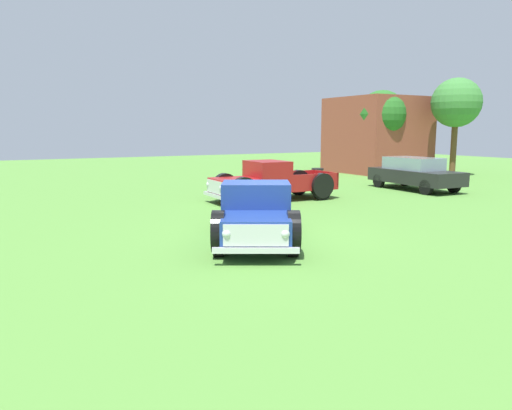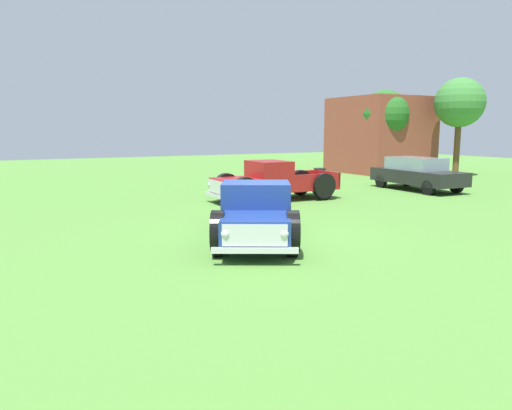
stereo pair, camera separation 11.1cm
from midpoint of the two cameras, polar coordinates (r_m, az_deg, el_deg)
The scene contains 8 objects.
ground_plane at distance 12.59m, azimuth 0.86°, elevation -3.94°, with size 80.00×80.00×0.00m, color #548C38.
pickup_truck_foreground at distance 11.93m, azimuth -0.27°, elevation -1.10°, with size 5.18×3.93×1.52m.
pickup_truck_behind_left at distance 19.07m, azimuth 1.00°, elevation 2.76°, with size 2.17×5.27×1.59m.
sedan_distant_a at distance 23.82m, azimuth 18.20°, elevation 3.65°, with size 4.68×2.13×1.53m.
trash_can at distance 23.85m, azimuth 7.17°, elevation 3.24°, with size 0.59×0.59×0.95m.
oak_tree_east at distance 31.96m, azimuth 22.62°, elevation 11.09°, with size 2.96×2.96×5.92m.
oak_tree_west at distance 31.49m, azimuth 14.61°, elevation 10.33°, with size 2.99×2.99×5.27m.
brick_pavilion at distance 33.45m, azimuth 14.05°, elevation 8.06°, with size 5.40×5.20×4.94m.
Camera 1 is at (10.61, -6.18, 2.79)m, focal length 33.65 mm.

